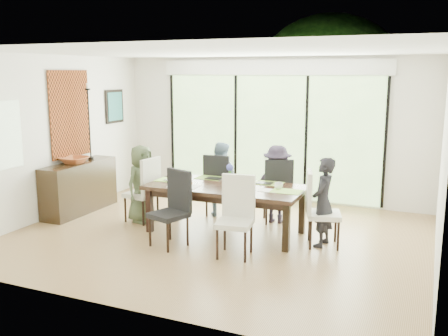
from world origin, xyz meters
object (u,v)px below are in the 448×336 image
at_px(table_top, 226,187).
at_px(person_left_end, 142,184).
at_px(person_far_right, 277,184).
at_px(chair_right_end, 324,209).
at_px(chair_near_right, 235,217).
at_px(person_right_end, 323,202).
at_px(sideboard, 80,187).
at_px(chair_far_right, 277,189).
at_px(laptop, 173,181).
at_px(chair_left_end, 141,189).
at_px(cup_c, 279,186).
at_px(cup_b, 232,185).
at_px(vase, 230,181).
at_px(chair_near_left, 168,209).
at_px(cup_a, 189,177).
at_px(bowl, 74,160).
at_px(chair_far_left, 221,184).
at_px(person_far_left, 220,179).

xyz_separation_m(table_top, person_left_end, (-1.48, -0.00, -0.07)).
bearing_deg(person_far_right, chair_right_end, 135.70).
relative_size(chair_near_right, person_right_end, 0.85).
distance_m(person_left_end, sideboard, 1.33).
bearing_deg(person_left_end, chair_far_right, -53.67).
height_order(person_left_end, person_far_right, same).
bearing_deg(person_far_right, laptop, 30.44).
height_order(chair_left_end, cup_c, chair_left_end).
height_order(cup_b, cup_c, cup_c).
distance_m(vase, cup_c, 0.75).
bearing_deg(laptop, chair_near_right, -32.04).
xyz_separation_m(chair_left_end, cup_c, (2.30, 0.10, 0.24)).
xyz_separation_m(chair_near_left, person_left_end, (-0.98, 0.87, 0.09)).
distance_m(chair_left_end, cup_a, 0.85).
bearing_deg(sideboard, vase, -0.11).
height_order(table_top, chair_near_right, chair_near_right).
bearing_deg(chair_right_end, chair_near_right, 114.75).
height_order(cup_c, bowl, bowl).
relative_size(chair_far_left, person_right_end, 0.85).
xyz_separation_m(chair_near_left, cup_c, (1.30, 0.97, 0.24)).
bearing_deg(person_left_end, chair_near_right, -100.11).
relative_size(person_left_end, sideboard, 0.81).
relative_size(chair_far_left, bowl, 2.32).
bearing_deg(cup_b, cup_a, 163.61).
xyz_separation_m(chair_near_left, cup_a, (-0.20, 1.02, 0.24)).
distance_m(chair_left_end, vase, 1.57).
distance_m(person_right_end, cup_c, 0.70).
bearing_deg(chair_right_end, cup_c, 65.60).
distance_m(chair_left_end, person_far_left, 1.34).
relative_size(chair_far_left, person_left_end, 0.85).
xyz_separation_m(chair_far_right, laptop, (-1.40, -0.95, 0.21)).
xyz_separation_m(chair_far_left, cup_b, (0.60, -0.95, 0.24)).
xyz_separation_m(chair_far_left, person_left_end, (-1.03, -0.85, 0.09)).
bearing_deg(person_far_right, cup_a, 25.39).
bearing_deg(person_right_end, chair_far_right, -127.54).
bearing_deg(person_left_end, bowl, 105.55).
bearing_deg(chair_near_left, laptop, 133.42).
xyz_separation_m(chair_near_right, person_far_left, (-0.95, 1.70, 0.09)).
height_order(chair_near_right, person_left_end, person_left_end).
height_order(chair_far_right, cup_b, chair_far_right).
height_order(table_top, person_right_end, person_right_end).
xyz_separation_m(chair_left_end, person_far_left, (1.05, 0.83, 0.09)).
xyz_separation_m(chair_far_right, person_left_end, (-2.03, -0.85, 0.09)).
bearing_deg(person_right_end, chair_left_end, -85.11).
distance_m(chair_far_right, person_right_end, 1.26).
relative_size(chair_far_left, chair_far_right, 1.00).
bearing_deg(person_left_end, cup_a, -65.50).
xyz_separation_m(chair_far_left, laptop, (-0.40, -0.95, 0.21)).
bearing_deg(sideboard, person_far_right, 13.04).
xyz_separation_m(vase, laptop, (-0.90, -0.15, -0.05)).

